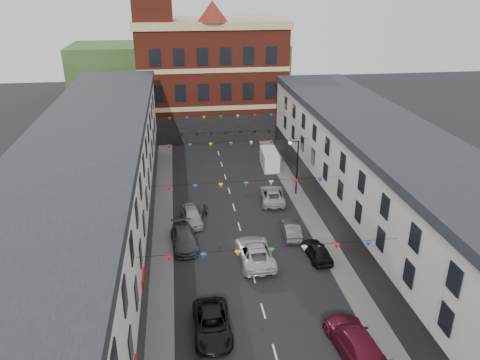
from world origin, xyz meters
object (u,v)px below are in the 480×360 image
car_right_c (355,341)px  car_right_d (317,251)px  car_left_c (212,324)px  white_van (269,159)px  car_right_f (272,195)px  car_left_e (192,216)px  car_left_d (184,238)px  pedestrian (205,211)px  car_right_e (291,229)px  street_lamp (295,160)px  moving_car (255,252)px

car_right_c → car_right_d: car_right_c is taller
car_left_c → white_van: white_van is taller
car_right_f → car_left_e: bearing=29.1°
car_left_d → white_van: 20.06m
car_left_d → car_right_c: size_ratio=0.86×
car_left_e → car_right_c: (8.97, -17.87, 0.09)m
car_right_f → pedestrian: pedestrian is taller
pedestrian → car_right_e: bearing=-33.1°
street_lamp → car_right_e: (-2.28, -8.22, -3.26)m
white_van → car_left_e: bearing=-124.5°
car_right_e → white_van: white_van is taller
car_right_f → pedestrian: bearing=27.7°
street_lamp → pedestrian: (-9.55, -3.90, -3.15)m
car_left_c → car_left_e: bearing=92.1°
white_van → pedestrian: 14.94m
car_left_d → car_right_f: 11.86m
car_right_f → street_lamp: bearing=-150.4°
car_right_c → car_right_f: bearing=-93.3°
car_right_c → pedestrian: size_ratio=3.76×
pedestrian → car_right_f: bearing=19.3°
car_left_d → moving_car: 6.34m
car_left_c → car_right_f: size_ratio=0.99×
car_right_d → car_right_f: (-1.45, 10.98, 0.03)m
car_left_e → white_van: white_van is taller
street_lamp → car_left_e: street_lamp is taller
car_right_c → car_right_d: 10.46m
car_left_c → car_right_d: car_left_c is taller
car_right_c → moving_car: bearing=-73.5°
car_left_d → white_van: bearing=52.3°
car_left_e → car_left_c: bearing=-93.4°
car_right_e → car_right_f: (-0.22, 7.13, 0.05)m
car_left_c → car_left_e: size_ratio=1.17×
car_left_d → car_left_e: car_left_e is taller
car_right_f → pedestrian: size_ratio=3.35×
white_van → car_right_f: bearing=-96.6°
car_left_c → moving_car: (4.07, 7.92, 0.10)m
street_lamp → car_left_d: bearing=-143.3°
car_left_e → car_right_d: 12.26m
car_right_c → car_left_d: bearing=-59.8°
street_lamp → car_left_d: (-11.62, -8.67, -3.20)m
car_left_d → moving_car: (5.54, -3.08, 0.08)m
car_left_e → pedestrian: bearing=24.7°
car_right_c → car_left_c: bearing=-23.9°
car_left_c → car_left_d: (-1.47, 11.00, 0.01)m
car_left_c → car_left_e: car_left_e is taller
street_lamp → car_left_e: 12.17m
moving_car → white_van: 20.71m
car_left_e → pedestrian: pedestrian is taller
street_lamp → white_van: (-0.95, 8.31, -2.88)m
car_right_c → moving_car: (-4.26, 10.75, -0.03)m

